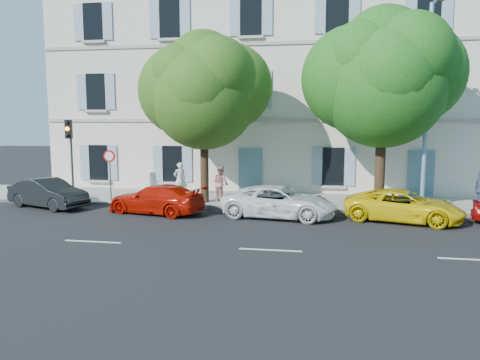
% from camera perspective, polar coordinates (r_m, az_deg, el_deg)
% --- Properties ---
extents(ground, '(90.00, 90.00, 0.00)m').
position_cam_1_polar(ground, '(18.80, 4.98, -5.17)').
color(ground, black).
extents(sidewalk, '(36.00, 4.50, 0.15)m').
position_cam_1_polar(sidewalk, '(23.14, 5.89, -2.57)').
color(sidewalk, '#A09E96').
rests_on(sidewalk, ground).
extents(kerb, '(36.00, 0.16, 0.16)m').
position_cam_1_polar(kerb, '(21.01, 5.49, -3.59)').
color(kerb, '#9E998E').
rests_on(kerb, ground).
extents(building, '(28.00, 7.00, 12.00)m').
position_cam_1_polar(building, '(28.58, 6.83, 11.27)').
color(building, beige).
rests_on(building, ground).
extents(car_dark_sedan, '(4.32, 2.71, 1.34)m').
position_cam_1_polar(car_dark_sedan, '(23.43, -22.36, -1.50)').
color(car_dark_sedan, black).
rests_on(car_dark_sedan, ground).
extents(car_red_coupe, '(4.63, 2.70, 1.26)m').
position_cam_1_polar(car_red_coupe, '(20.70, -10.21, -2.29)').
color(car_red_coupe, '#B51205').
rests_on(car_red_coupe, ground).
extents(car_white_coupe, '(5.00, 2.80, 1.32)m').
position_cam_1_polar(car_white_coupe, '(19.62, 4.82, -2.65)').
color(car_white_coupe, white).
rests_on(car_white_coupe, ground).
extents(car_yellow_supercar, '(4.97, 3.22, 1.27)m').
position_cam_1_polar(car_yellow_supercar, '(19.91, 19.33, -2.98)').
color(car_yellow_supercar, yellow).
rests_on(car_yellow_supercar, ground).
extents(tree_left, '(5.00, 5.00, 7.74)m').
position_cam_1_polar(tree_left, '(22.09, -4.44, 10.15)').
color(tree_left, '#3A2819').
rests_on(tree_left, sidewalk).
extents(tree_right, '(5.46, 5.46, 8.41)m').
position_cam_1_polar(tree_right, '(21.45, 17.06, 11.02)').
color(tree_right, '#3A2819').
rests_on(tree_right, sidewalk).
extents(traffic_light, '(0.34, 0.44, 3.90)m').
position_cam_1_polar(traffic_light, '(24.40, -20.04, 4.38)').
color(traffic_light, '#383A3D').
rests_on(traffic_light, sidewalk).
extents(road_sign, '(0.57, 0.10, 2.45)m').
position_cam_1_polar(road_sign, '(23.32, -15.60, 1.84)').
color(road_sign, '#383A3D').
rests_on(road_sign, sidewalk).
extents(street_lamp, '(0.32, 1.86, 8.71)m').
position_cam_1_polar(street_lamp, '(21.17, 21.96, 9.60)').
color(street_lamp, '#7293BF').
rests_on(street_lamp, sidewalk).
extents(pedestrian_a, '(0.77, 0.71, 1.76)m').
position_cam_1_polar(pedestrian_a, '(23.86, -7.34, 0.04)').
color(pedestrian_a, silver).
rests_on(pedestrian_a, sidewalk).
extents(pedestrian_b, '(1.06, 1.05, 1.73)m').
position_cam_1_polar(pedestrian_b, '(22.46, -2.37, -0.42)').
color(pedestrian_b, tan).
rests_on(pedestrian_b, sidewalk).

